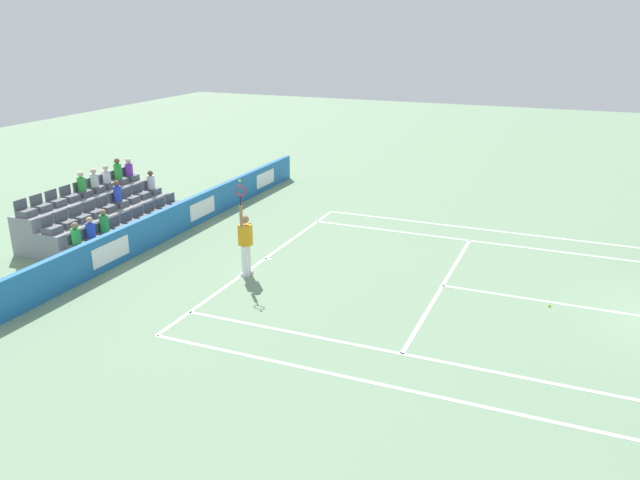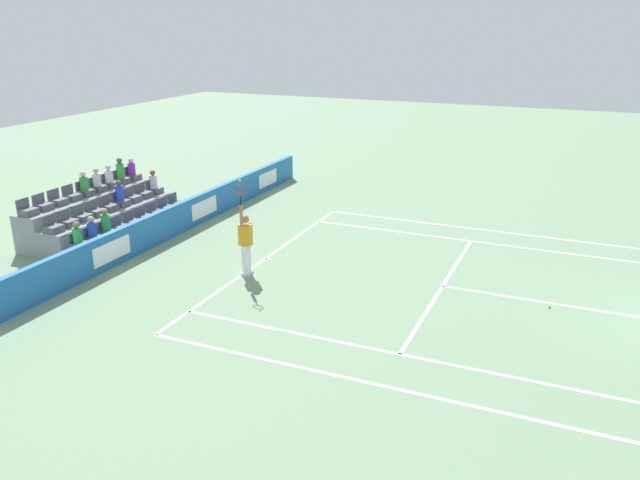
# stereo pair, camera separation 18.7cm
# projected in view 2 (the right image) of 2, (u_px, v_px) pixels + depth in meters

# --- Properties ---
(line_baseline) EXTENTS (10.97, 0.10, 0.01)m
(line_baseline) POSITION_uv_depth(u_px,v_px,m) (266.00, 258.00, 19.63)
(line_baseline) COLOR white
(line_baseline) RESTS_ON ground
(line_service) EXTENTS (8.23, 0.10, 0.01)m
(line_service) POSITION_uv_depth(u_px,v_px,m) (443.00, 286.00, 17.58)
(line_service) COLOR white
(line_service) RESTS_ON ground
(line_centre_service) EXTENTS (0.10, 6.40, 0.01)m
(line_centre_service) POSITION_uv_depth(u_px,v_px,m) (566.00, 306.00, 16.38)
(line_centre_service) COLOR white
(line_centre_service) RESTS_ON ground
(line_singles_sideline_left) EXTENTS (0.10, 11.89, 0.01)m
(line_singles_sideline_left) POSITION_uv_depth(u_px,v_px,m) (420.00, 358.00, 13.83)
(line_singles_sideline_left) COLOR white
(line_singles_sideline_left) RESTS_ON ground
(line_singles_sideline_right) EXTENTS (0.10, 11.89, 0.01)m
(line_singles_sideline_right) POSITION_uv_depth(u_px,v_px,m) (485.00, 243.00, 20.98)
(line_singles_sideline_right) COLOR white
(line_singles_sideline_right) RESTS_ON ground
(line_doubles_sideline_left) EXTENTS (0.10, 11.89, 0.01)m
(line_doubles_sideline_left) POSITION_uv_depth(u_px,v_px,m) (402.00, 390.00, 12.64)
(line_doubles_sideline_left) COLOR white
(line_doubles_sideline_left) RESTS_ON ground
(line_doubles_sideline_right) EXTENTS (0.10, 11.89, 0.01)m
(line_doubles_sideline_right) POSITION_uv_depth(u_px,v_px,m) (492.00, 231.00, 22.17)
(line_doubles_sideline_right) COLOR white
(line_doubles_sideline_right) RESTS_ON ground
(line_centre_mark) EXTENTS (0.10, 0.20, 0.01)m
(line_centre_mark) POSITION_uv_depth(u_px,v_px,m) (269.00, 259.00, 19.59)
(line_centre_mark) COLOR white
(line_centre_mark) RESTS_ON ground
(sponsor_barrier) EXTENTS (19.66, 0.22, 1.04)m
(sponsor_barrier) POSITION_uv_depth(u_px,v_px,m) (160.00, 227.00, 20.91)
(sponsor_barrier) COLOR #1E66AD
(sponsor_barrier) RESTS_ON ground
(tennis_player) EXTENTS (0.53, 0.38, 2.85)m
(tennis_player) POSITION_uv_depth(u_px,v_px,m) (246.00, 242.00, 18.08)
(tennis_player) COLOR white
(tennis_player) RESTS_ON ground
(stadium_stand) EXTENTS (5.58, 2.85, 2.21)m
(stadium_stand) POSITION_uv_depth(u_px,v_px,m) (104.00, 217.00, 21.77)
(stadium_stand) COLOR gray
(stadium_stand) RESTS_ON ground
(loose_tennis_ball) EXTENTS (0.07, 0.07, 0.07)m
(loose_tennis_ball) POSITION_uv_depth(u_px,v_px,m) (549.00, 306.00, 16.26)
(loose_tennis_ball) COLOR #D1E533
(loose_tennis_ball) RESTS_ON ground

